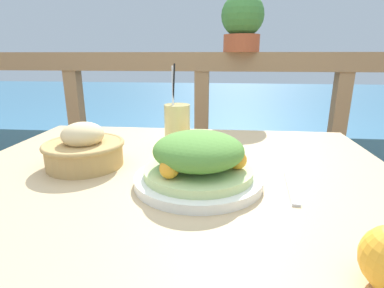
# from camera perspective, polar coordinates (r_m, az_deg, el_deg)

# --- Properties ---
(patio_table) EXTENTS (1.07, 0.95, 0.76)m
(patio_table) POSITION_cam_1_polar(r_m,az_deg,el_deg) (0.74, -3.52, -13.30)
(patio_table) COLOR tan
(patio_table) RESTS_ON ground_plane
(railing_fence) EXTENTS (2.80, 0.08, 1.04)m
(railing_fence) POSITION_cam_1_polar(r_m,az_deg,el_deg) (1.56, 1.84, 5.16)
(railing_fence) COLOR #937551
(railing_fence) RESTS_ON ground_plane
(sea_backdrop) EXTENTS (12.00, 4.00, 0.49)m
(sea_backdrop) POSITION_cam_1_polar(r_m,az_deg,el_deg) (4.11, 4.37, 5.61)
(sea_backdrop) COLOR teal
(sea_backdrop) RESTS_ON ground_plane
(salad_plate) EXTENTS (0.28, 0.28, 0.12)m
(salad_plate) POSITION_cam_1_polar(r_m,az_deg,el_deg) (0.64, 1.24, -3.49)
(salad_plate) COLOR white
(salad_plate) RESTS_ON patio_table
(drink_glass) EXTENTS (0.08, 0.08, 0.25)m
(drink_glass) POSITION_cam_1_polar(r_m,az_deg,el_deg) (0.90, -2.83, 3.48)
(drink_glass) COLOR #DBCC7F
(drink_glass) RESTS_ON patio_table
(bread_basket) EXTENTS (0.20, 0.20, 0.11)m
(bread_basket) POSITION_cam_1_polar(r_m,az_deg,el_deg) (0.80, -19.84, -0.89)
(bread_basket) COLOR tan
(bread_basket) RESTS_ON patio_table
(potted_plant) EXTENTS (0.20, 0.20, 0.27)m
(potted_plant) POSITION_cam_1_polar(r_m,az_deg,el_deg) (1.54, 9.58, 22.00)
(potted_plant) COLOR #A34C2D
(potted_plant) RESTS_ON railing_fence
(fork) EXTENTS (0.03, 0.18, 0.00)m
(fork) POSITION_cam_1_polar(r_m,az_deg,el_deg) (0.68, 18.37, -7.55)
(fork) COLOR silver
(fork) RESTS_ON patio_table
(orange_near_basket) EXTENTS (0.07, 0.07, 0.07)m
(orange_near_basket) POSITION_cam_1_polar(r_m,az_deg,el_deg) (0.83, 1.84, 0.05)
(orange_near_basket) COLOR #F9A328
(orange_near_basket) RESTS_ON patio_table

